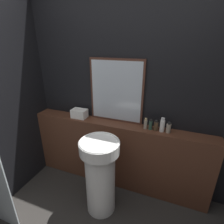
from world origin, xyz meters
TOP-DOWN VIEW (x-y plane):
  - wall_back at (0.00, 1.47)m, footprint 8.00×0.06m
  - vanity_counter at (0.00, 1.33)m, footprint 2.35×0.22m
  - pedestal_sink at (-0.03, 0.86)m, footprint 0.43×0.43m
  - mirror at (-0.05, 1.42)m, footprint 0.68×0.03m
  - towel_stack at (-0.54, 1.33)m, footprint 0.20×0.14m
  - shampoo_bottle at (0.35, 1.33)m, footprint 0.04×0.04m
  - conditioner_bottle at (0.41, 1.33)m, footprint 0.04×0.04m
  - lotion_bottle at (0.47, 1.33)m, footprint 0.05×0.05m
  - body_wash_bottle at (0.54, 1.33)m, footprint 0.05×0.05m
  - hand_soap_bottle at (0.61, 1.33)m, footprint 0.05×0.05m

SIDE VIEW (x-z plane):
  - vanity_counter at x=0.00m, z-range 0.00..0.92m
  - pedestal_sink at x=-0.03m, z-range 0.04..0.98m
  - towel_stack at x=-0.54m, z-range 0.92..1.04m
  - lotion_bottle at x=0.47m, z-range 0.92..1.04m
  - hand_soap_bottle at x=0.61m, z-range 0.92..1.04m
  - conditioner_bottle at x=0.41m, z-range 0.92..1.05m
  - shampoo_bottle at x=0.35m, z-range 0.92..1.05m
  - body_wash_bottle at x=0.54m, z-range 0.92..1.08m
  - wall_back at x=0.00m, z-range 0.00..2.50m
  - mirror at x=-0.05m, z-range 0.92..1.70m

